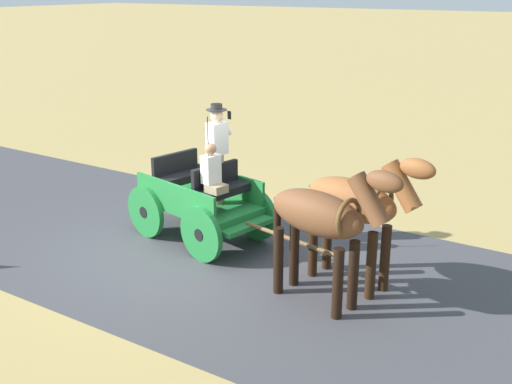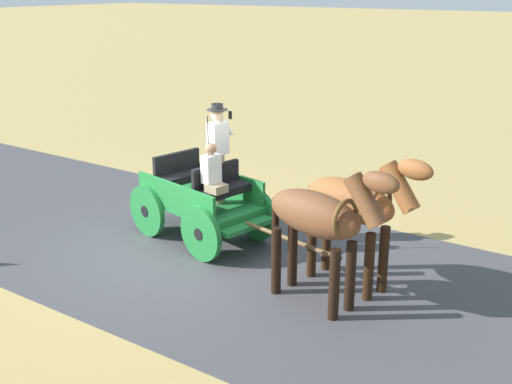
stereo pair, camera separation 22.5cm
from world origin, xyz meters
name	(u,v)px [view 2 (the right image)]	position (x,y,z in m)	size (l,w,h in m)	color
ground_plane	(184,246)	(0.00, 0.00, 0.00)	(200.00, 200.00, 0.00)	tan
road_surface	(184,246)	(0.00, 0.00, 0.00)	(5.58, 160.00, 0.01)	#424247
horse_drawn_carriage	(204,196)	(-0.50, 0.07, 0.82)	(1.88, 4.51, 2.50)	#1E7233
horse_near_side	(355,205)	(-0.27, 3.12, 1.32)	(0.87, 2.15, 2.21)	brown
horse_off_side	(320,219)	(0.52, 2.96, 1.32)	(0.85, 2.15, 2.21)	brown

